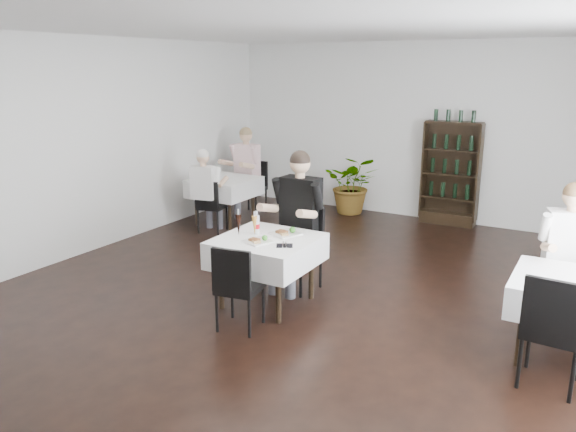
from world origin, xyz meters
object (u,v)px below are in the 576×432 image
(potted_tree, at_px, (353,184))
(diner_main, at_px, (296,210))
(wine_shelf, at_px, (450,175))
(main_table, at_px, (267,251))

(potted_tree, relative_size, diner_main, 0.64)
(wine_shelf, distance_m, diner_main, 3.83)
(potted_tree, height_order, diner_main, diner_main)
(main_table, bearing_deg, wine_shelf, 78.22)
(potted_tree, bearing_deg, wine_shelf, 4.54)
(main_table, height_order, potted_tree, potted_tree)
(wine_shelf, height_order, diner_main, wine_shelf)
(wine_shelf, bearing_deg, main_table, -101.78)
(wine_shelf, distance_m, main_table, 4.41)
(wine_shelf, bearing_deg, potted_tree, -175.46)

